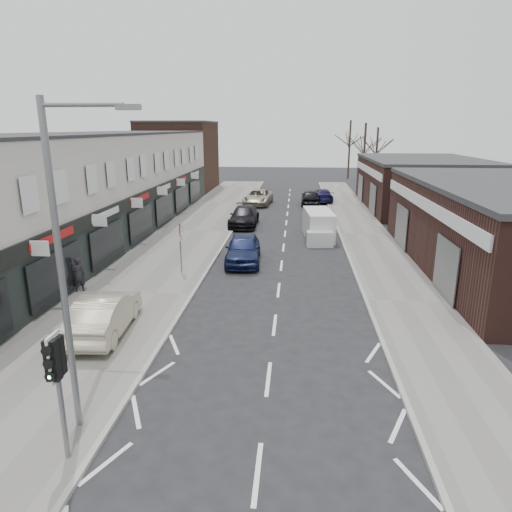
% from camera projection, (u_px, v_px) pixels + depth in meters
% --- Properties ---
extents(ground, '(160.00, 160.00, 0.00)m').
position_uv_depth(ground, '(264.00, 418.00, 12.13)').
color(ground, black).
rests_on(ground, ground).
extents(pavement_left, '(5.50, 64.00, 0.12)m').
position_uv_depth(pavement_left, '(194.00, 231.00, 33.77)').
color(pavement_left, slate).
rests_on(pavement_left, ground).
extents(pavement_right, '(3.50, 64.00, 0.12)m').
position_uv_depth(pavement_right, '(365.00, 234.00, 32.73)').
color(pavement_right, slate).
rests_on(pavement_right, ground).
extents(shop_terrace_left, '(8.00, 41.00, 7.10)m').
position_uv_depth(shop_terrace_left, '(86.00, 187.00, 30.99)').
color(shop_terrace_left, beige).
rests_on(shop_terrace_left, ground).
extents(brick_block_far, '(8.00, 10.00, 8.00)m').
position_uv_depth(brick_block_far, '(179.00, 157.00, 55.32)').
color(brick_block_far, '#41261C').
rests_on(brick_block_far, ground).
extents(right_unit_far, '(10.00, 16.00, 4.50)m').
position_uv_depth(right_unit_far, '(421.00, 185.00, 43.07)').
color(right_unit_far, '#391E1A').
rests_on(right_unit_far, ground).
extents(tree_far_a, '(3.60, 3.60, 8.00)m').
position_uv_depth(tree_far_a, '(362.00, 189.00, 57.40)').
color(tree_far_a, '#382D26').
rests_on(tree_far_a, ground).
extents(tree_far_b, '(3.60, 3.60, 7.50)m').
position_uv_depth(tree_far_b, '(374.00, 184.00, 62.94)').
color(tree_far_b, '#382D26').
rests_on(tree_far_b, ground).
extents(tree_far_c, '(3.60, 3.60, 8.50)m').
position_uv_depth(tree_far_c, '(348.00, 179.00, 68.94)').
color(tree_far_c, '#382D26').
rests_on(tree_far_c, ground).
extents(traffic_light, '(0.28, 0.60, 3.10)m').
position_uv_depth(traffic_light, '(56.00, 368.00, 9.91)').
color(traffic_light, slate).
rests_on(traffic_light, pavement_left).
extents(street_lamp, '(2.23, 0.22, 8.00)m').
position_uv_depth(street_lamp, '(66.00, 256.00, 10.49)').
color(street_lamp, slate).
rests_on(street_lamp, pavement_left).
extents(warning_sign, '(0.12, 0.80, 2.70)m').
position_uv_depth(warning_sign, '(181.00, 233.00, 23.47)').
color(warning_sign, slate).
rests_on(warning_sign, pavement_left).
extents(white_van, '(2.15, 5.09, 1.92)m').
position_uv_depth(white_van, '(318.00, 226.00, 31.52)').
color(white_van, silver).
rests_on(white_van, ground).
extents(sedan_on_pavement, '(1.91, 4.64, 1.49)m').
position_uv_depth(sedan_on_pavement, '(104.00, 314.00, 16.74)').
color(sedan_on_pavement, '#B6AD91').
rests_on(sedan_on_pavement, pavement_left).
extents(pedestrian, '(0.71, 0.61, 1.64)m').
position_uv_depth(pedestrian, '(78.00, 274.00, 20.98)').
color(pedestrian, black).
rests_on(pedestrian, pavement_left).
extents(parked_car_left_a, '(2.19, 4.86, 1.62)m').
position_uv_depth(parked_car_left_a, '(243.00, 249.00, 25.95)').
color(parked_car_left_a, '#161F45').
rests_on(parked_car_left_a, ground).
extents(parked_car_left_b, '(2.14, 5.21, 1.51)m').
position_uv_depth(parked_car_left_b, '(244.00, 216.00, 35.69)').
color(parked_car_left_b, black).
rests_on(parked_car_left_b, ground).
extents(parked_car_left_c, '(2.91, 5.51, 1.48)m').
position_uv_depth(parked_car_left_c, '(258.00, 197.00, 45.53)').
color(parked_car_left_c, '#9F957F').
rests_on(parked_car_left_c, ground).
extents(parked_car_right_a, '(1.68, 4.01, 1.29)m').
position_uv_depth(parked_car_right_a, '(313.00, 214.00, 37.44)').
color(parked_car_right_a, white).
rests_on(parked_car_right_a, ground).
extents(parked_car_right_b, '(1.93, 4.62, 1.56)m').
position_uv_depth(parked_car_right_b, '(311.00, 197.00, 45.23)').
color(parked_car_right_b, black).
rests_on(parked_car_right_b, ground).
extents(parked_car_right_c, '(2.37, 4.84, 1.35)m').
position_uv_depth(parked_car_right_c, '(322.00, 195.00, 47.30)').
color(parked_car_right_c, '#141239').
rests_on(parked_car_right_c, ground).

